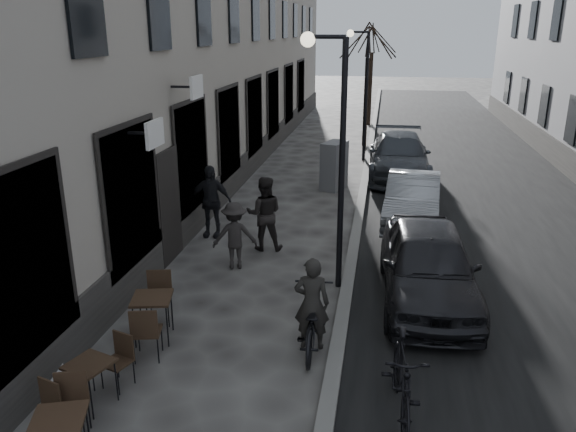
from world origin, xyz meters
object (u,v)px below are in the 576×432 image
(moped, at_px, (402,379))
(utility_cabinet, at_px, (334,166))
(bistro_set_b, at_px, (91,379))
(pedestrian_far, at_px, (210,201))
(car_far, at_px, (399,156))
(car_near, at_px, (428,264))
(bicycle, at_px, (312,320))
(streetlamp_near, at_px, (334,137))
(streetlamp_far, at_px, (362,81))
(pedestrian_near, at_px, (264,213))
(bistro_set_c, at_px, (153,313))
(tree_far, at_px, (372,37))
(car_mid, at_px, (412,199))
(tree_near, at_px, (369,40))
(pedestrian_mid, at_px, (235,235))
(sign_board, at_px, (45,363))

(moped, bearing_deg, utility_cabinet, 95.72)
(bistro_set_b, xyz_separation_m, moped, (4.33, 0.51, 0.17))
(pedestrian_far, bearing_deg, car_far, 54.55)
(bistro_set_b, height_order, car_near, car_near)
(moped, bearing_deg, bicycle, 128.57)
(streetlamp_near, height_order, streetlamp_far, same)
(utility_cabinet, height_order, bicycle, utility_cabinet)
(car_near, bearing_deg, utility_cabinet, 106.05)
(utility_cabinet, distance_m, pedestrian_near, 5.83)
(bistro_set_c, bearing_deg, bistro_set_b, -107.93)
(bistro_set_c, relative_size, car_far, 0.32)
(pedestrian_far, bearing_deg, utility_cabinet, 60.79)
(bistro_set_c, bearing_deg, pedestrian_far, 82.93)
(car_far, bearing_deg, utility_cabinet, -137.30)
(bicycle, distance_m, pedestrian_near, 4.57)
(tree_far, relative_size, utility_cabinet, 3.58)
(car_mid, bearing_deg, pedestrian_near, -139.59)
(car_mid, bearing_deg, tree_far, 100.32)
(streetlamp_near, distance_m, pedestrian_near, 3.39)
(streetlamp_far, xyz_separation_m, car_mid, (1.82, -7.57, -2.50))
(pedestrian_near, distance_m, car_mid, 4.47)
(bicycle, distance_m, car_mid, 7.12)
(tree_near, height_order, bistro_set_b, tree_near)
(bicycle, relative_size, car_mid, 0.47)
(streetlamp_near, distance_m, streetlamp_far, 12.00)
(bicycle, xyz_separation_m, car_mid, (1.90, 6.86, 0.17))
(pedestrian_mid, distance_m, pedestrian_far, 2.18)
(bistro_set_b, xyz_separation_m, pedestrian_near, (1.17, 6.30, 0.49))
(streetlamp_far, xyz_separation_m, tree_near, (0.07, 3.00, 1.50))
(bistro_set_c, xyz_separation_m, utility_cabinet, (2.17, 10.15, 0.31))
(car_mid, bearing_deg, streetlamp_near, -108.05)
(tree_near, bearing_deg, streetlamp_far, -91.38)
(bistro_set_b, relative_size, sign_board, 1.34)
(car_far, bearing_deg, bicycle, -98.47)
(pedestrian_far, height_order, car_near, pedestrian_far)
(pedestrian_near, xyz_separation_m, car_mid, (3.61, 2.63, -0.25))
(bicycle, distance_m, pedestrian_mid, 3.70)
(car_near, height_order, car_far, car_far)
(bistro_set_b, height_order, pedestrian_far, pedestrian_far)
(bicycle, relative_size, pedestrian_far, 1.01)
(bistro_set_c, height_order, pedestrian_near, pedestrian_near)
(tree_near, distance_m, bistro_set_c, 18.35)
(bicycle, xyz_separation_m, pedestrian_far, (-3.26, 4.87, 0.44))
(streetlamp_far, xyz_separation_m, car_near, (1.94, -12.30, -2.41))
(bicycle, bearing_deg, car_near, -136.72)
(tree_near, distance_m, pedestrian_near, 13.85)
(tree_near, xyz_separation_m, car_near, (1.87, -15.30, -3.91))
(car_mid, relative_size, moped, 2.05)
(tree_far, relative_size, car_near, 1.29)
(tree_near, bearing_deg, bistro_set_b, -98.84)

